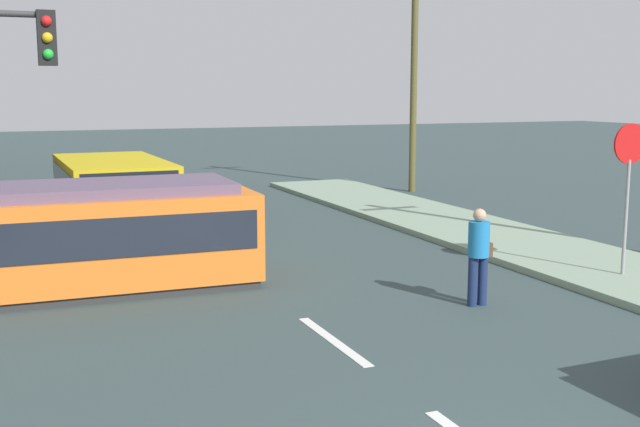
% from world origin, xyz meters
% --- Properties ---
extents(ground_plane, '(120.00, 120.00, 0.00)m').
position_xyz_m(ground_plane, '(0.00, 10.00, 0.00)').
color(ground_plane, '#344545').
extents(lane_stripe_2, '(0.16, 2.40, 0.01)m').
position_xyz_m(lane_stripe_2, '(0.00, 6.00, 0.01)').
color(lane_stripe_2, silver).
rests_on(lane_stripe_2, ground).
extents(lane_stripe_3, '(0.16, 2.40, 0.01)m').
position_xyz_m(lane_stripe_3, '(0.00, 16.58, 0.01)').
color(lane_stripe_3, silver).
rests_on(lane_stripe_3, ground).
extents(lane_stripe_4, '(0.16, 2.40, 0.01)m').
position_xyz_m(lane_stripe_4, '(0.00, 22.58, 0.01)').
color(lane_stripe_4, silver).
rests_on(lane_stripe_4, ground).
extents(streetcar_tram, '(7.71, 2.72, 1.95)m').
position_xyz_m(streetcar_tram, '(-3.74, 10.58, 1.01)').
color(streetcar_tram, orange).
rests_on(streetcar_tram, ground).
extents(city_bus, '(2.63, 5.20, 1.85)m').
position_xyz_m(city_bus, '(-1.62, 16.63, 1.05)').
color(city_bus, gold).
rests_on(city_bus, ground).
extents(pedestrian_crossing, '(0.47, 0.36, 1.67)m').
position_xyz_m(pedestrian_crossing, '(3.03, 6.81, 0.94)').
color(pedestrian_crossing, navy).
rests_on(pedestrian_crossing, ground).
extents(stop_sign, '(0.76, 0.07, 2.88)m').
position_xyz_m(stop_sign, '(6.57, 7.18, 2.19)').
color(stop_sign, gray).
rests_on(stop_sign, sidewalk_curb_right).
extents(utility_pole_mid, '(1.80, 0.24, 8.97)m').
position_xyz_m(utility_pole_mid, '(9.42, 20.53, 4.67)').
color(utility_pole_mid, brown).
rests_on(utility_pole_mid, ground).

